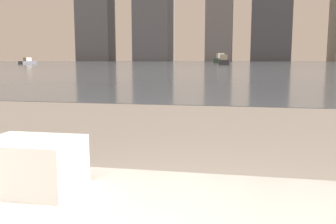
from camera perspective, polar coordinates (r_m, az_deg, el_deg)
towel_stack at (r=1.24m, az=-20.03°, el=-7.56°), size 0.29×0.22×0.16m
harbor_water at (r=62.16m, az=10.55°, el=7.21°), size 180.00×110.00×0.01m
harbor_boat_1 at (r=61.41m, az=-20.63°, el=7.16°), size 1.62×2.89×1.03m
harbor_boat_3 at (r=54.07m, az=8.47°, el=7.68°), size 1.69×3.97×1.45m
harbor_boat_5 at (r=76.69m, az=7.95°, el=7.94°), size 3.00×5.44×1.94m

